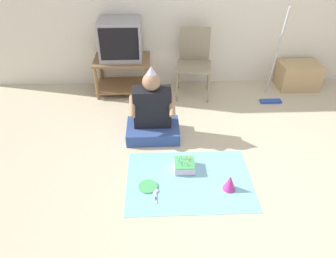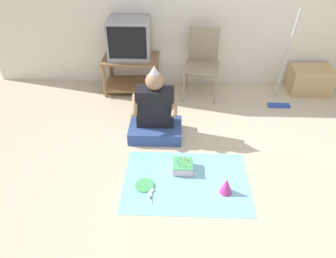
# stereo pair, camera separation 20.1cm
# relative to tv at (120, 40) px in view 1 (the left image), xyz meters

# --- Properties ---
(ground_plane) EXTENTS (16.00, 16.00, 0.00)m
(ground_plane) POSITION_rel_tv_xyz_m (1.20, -2.03, -0.74)
(ground_plane) COLOR beige
(tv_stand) EXTENTS (0.74, 0.50, 0.49)m
(tv_stand) POSITION_rel_tv_xyz_m (0.00, -0.01, -0.45)
(tv_stand) COLOR olive
(tv_stand) RESTS_ON ground_plane
(tv) EXTENTS (0.54, 0.43, 0.51)m
(tv) POSITION_rel_tv_xyz_m (0.00, 0.00, 0.00)
(tv) COLOR #99999E
(tv) RESTS_ON tv_stand
(folding_chair) EXTENTS (0.50, 0.47, 0.89)m
(folding_chair) POSITION_rel_tv_xyz_m (0.96, -0.07, -0.23)
(folding_chair) COLOR gray
(folding_chair) RESTS_ON ground_plane
(cardboard_box_stack) EXTENTS (0.56, 0.38, 0.36)m
(cardboard_box_stack) POSITION_rel_tv_xyz_m (2.47, 0.02, -0.56)
(cardboard_box_stack) COLOR tan
(cardboard_box_stack) RESTS_ON ground_plane
(dust_mop) EXTENTS (0.28, 0.30, 1.24)m
(dust_mop) POSITION_rel_tv_xyz_m (1.97, -0.34, -0.38)
(dust_mop) COLOR #2D4CB2
(dust_mop) RESTS_ON ground_plane
(person_seated) EXTENTS (0.59, 0.43, 0.84)m
(person_seated) POSITION_rel_tv_xyz_m (0.40, -1.09, -0.47)
(person_seated) COLOR #334C8C
(person_seated) RESTS_ON ground_plane
(party_cloth) EXTENTS (1.20, 0.86, 0.01)m
(party_cloth) POSITION_rel_tv_xyz_m (0.74, -1.85, -0.74)
(party_cloth) COLOR #7FC6E0
(party_cloth) RESTS_ON ground_plane
(birthday_cake) EXTENTS (0.20, 0.20, 0.15)m
(birthday_cake) POSITION_rel_tv_xyz_m (0.71, -1.69, -0.69)
(birthday_cake) COLOR silver
(birthday_cake) RESTS_ON party_cloth
(party_hat_blue) EXTENTS (0.12, 0.12, 0.16)m
(party_hat_blue) POSITION_rel_tv_xyz_m (1.11, -1.98, -0.66)
(party_hat_blue) COLOR #CC338C
(party_hat_blue) RESTS_ON party_cloth
(paper_plate) EXTENTS (0.18, 0.18, 0.01)m
(paper_plate) POSITION_rel_tv_xyz_m (0.35, -1.93, -0.73)
(paper_plate) COLOR #4CB266
(paper_plate) RESTS_ON party_cloth
(plastic_spoon_near) EXTENTS (0.04, 0.15, 0.01)m
(plastic_spoon_near) POSITION_rel_tv_xyz_m (0.43, -2.01, -0.73)
(plastic_spoon_near) COLOR white
(plastic_spoon_near) RESTS_ON party_cloth
(plastic_spoon_far) EXTENTS (0.04, 0.14, 0.01)m
(plastic_spoon_far) POSITION_rel_tv_xyz_m (0.42, -2.04, -0.73)
(plastic_spoon_far) COLOR white
(plastic_spoon_far) RESTS_ON party_cloth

